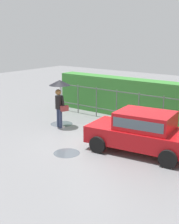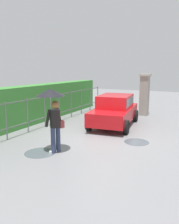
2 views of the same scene
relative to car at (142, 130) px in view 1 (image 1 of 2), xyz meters
name	(u,v)px [view 1 (image 1 of 2)]	position (x,y,z in m)	size (l,w,h in m)	color
ground_plane	(95,143)	(-1.88, -0.24, -0.80)	(40.00, 40.00, 0.00)	slate
car	(142,130)	(0.00, 0.00, 0.00)	(3.89, 2.22, 1.48)	#B71116
pedestrian	(60,93)	(-4.32, 0.48, 0.75)	(0.93, 0.93, 2.11)	#2D3856
fence_section	(150,109)	(-1.12, 2.87, 0.02)	(10.69, 0.05, 1.50)	#59605B
hedge_row	(161,102)	(-1.12, 3.96, 0.15)	(11.64, 0.90, 1.90)	#387F33
puddle_near	(67,153)	(-2.04, -1.69, -0.80)	(0.94, 0.94, 0.00)	#4C545B
puddle_far	(62,124)	(-4.59, 0.85, -0.80)	(1.03, 1.03, 0.00)	#4C545B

